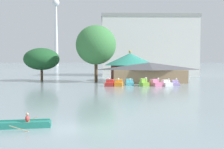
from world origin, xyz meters
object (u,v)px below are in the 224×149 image
at_px(pedal_boat_orange, 119,83).
at_px(pedal_boat_lavender, 175,83).
at_px(pedal_boat_pink, 155,83).
at_px(green_roof_pavilion, 130,65).
at_px(distant_broadcast_tower, 56,9).
at_px(pedal_boat_white, 166,83).
at_px(rowboat_with_rower, 23,124).
at_px(shoreline_tree_tall_left, 42,59).
at_px(boathouse, 149,72).
at_px(pedal_boat_cyan, 129,83).
at_px(background_building_block, 148,46).
at_px(pedal_boat_red, 110,83).
at_px(shoreline_tree_mid, 96,45).
at_px(pedal_boat_lime, 144,83).

bearing_deg(pedal_boat_orange, pedal_boat_lavender, 103.49).
relative_size(pedal_boat_pink, green_roof_pavilion, 0.25).
xyz_separation_m(pedal_boat_pink, distant_broadcast_tower, (-69.83, 286.66, 68.42)).
xyz_separation_m(pedal_boat_orange, pedal_boat_pink, (7.26, 0.15, -0.02)).
xyz_separation_m(pedal_boat_orange, pedal_boat_white, (9.49, 0.15, -0.06)).
height_order(rowboat_with_rower, shoreline_tree_tall_left, shoreline_tree_tall_left).
relative_size(boathouse, distant_broadcast_tower, 0.11).
height_order(pedal_boat_cyan, pedal_boat_pink, pedal_boat_pink).
xyz_separation_m(pedal_boat_lavender, green_roof_pavilion, (-7.86, 14.95, 3.59)).
xyz_separation_m(boathouse, background_building_block, (4.97, 33.72, 7.84)).
bearing_deg(pedal_boat_pink, pedal_boat_orange, -107.69).
height_order(pedal_boat_red, boathouse, boathouse).
bearing_deg(distant_broadcast_tower, pedal_boat_lavender, -75.46).
xyz_separation_m(pedal_boat_cyan, shoreline_tree_mid, (-7.14, 8.36, 8.24)).
bearing_deg(pedal_boat_red, pedal_boat_cyan, 128.45).
bearing_deg(shoreline_tree_tall_left, pedal_boat_lime, -32.63).
bearing_deg(shoreline_tree_mid, green_roof_pavilion, 32.94).
bearing_deg(shoreline_tree_mid, pedal_boat_orange, -65.40).
height_order(rowboat_with_rower, pedal_boat_lime, pedal_boat_lime).
relative_size(rowboat_with_rower, boathouse, 0.23).
distance_m(rowboat_with_rower, shoreline_tree_tall_left, 50.43).
bearing_deg(pedal_boat_lavender, background_building_block, -178.76).
xyz_separation_m(pedal_boat_orange, boathouse, (7.49, 9.04, 1.88)).
bearing_deg(pedal_boat_lime, shoreline_tree_mid, -145.23).
bearing_deg(distant_broadcast_tower, rowboat_with_rower, -80.48).
bearing_deg(pedal_boat_orange, pedal_boat_lime, 100.58).
height_order(pedal_boat_pink, shoreline_tree_mid, shoreline_tree_mid).
relative_size(rowboat_with_rower, distant_broadcast_tower, 0.02).
distance_m(pedal_boat_red, pedal_boat_cyan, 4.57).
height_order(pedal_boat_pink, pedal_boat_white, pedal_boat_pink).
distance_m(pedal_boat_orange, pedal_boat_pink, 7.26).
bearing_deg(pedal_boat_lime, background_building_block, 161.14).
bearing_deg(green_roof_pavilion, pedal_boat_lavender, -62.29).
relative_size(pedal_boat_orange, background_building_block, 0.08).
height_order(pedal_boat_orange, shoreline_tree_mid, shoreline_tree_mid).
bearing_deg(pedal_boat_lavender, pedal_boat_red, -83.22).
distance_m(pedal_boat_cyan, pedal_boat_pink, 5.33).
bearing_deg(pedal_boat_orange, pedal_boat_white, 99.04).
bearing_deg(pedal_boat_pink, distant_broadcast_tower, 174.80).
distance_m(pedal_boat_pink, green_roof_pavilion, 16.65).
relative_size(pedal_boat_red, pedal_boat_white, 1.06).
bearing_deg(pedal_boat_pink, boathouse, 159.64).
bearing_deg(boathouse, green_roof_pavilion, 118.51).
height_order(rowboat_with_rower, pedal_boat_red, pedal_boat_red).
xyz_separation_m(pedal_boat_white, shoreline_tree_tall_left, (-28.12, 15.23, 5.00)).
distance_m(pedal_boat_white, shoreline_tree_mid, 19.51).
height_order(green_roof_pavilion, shoreline_tree_tall_left, shoreline_tree_tall_left).
distance_m(green_roof_pavilion, shoreline_tree_mid, 11.18).
height_order(rowboat_with_rower, pedal_boat_lavender, pedal_boat_lavender).
height_order(rowboat_with_rower, distant_broadcast_tower, distant_broadcast_tower).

